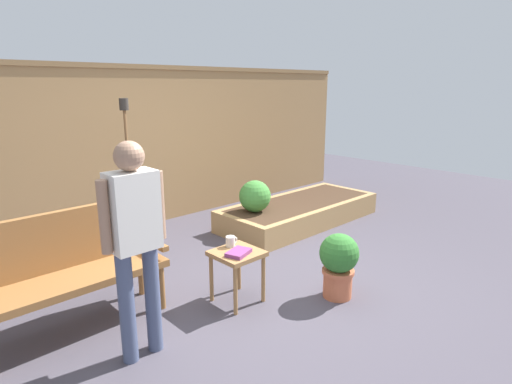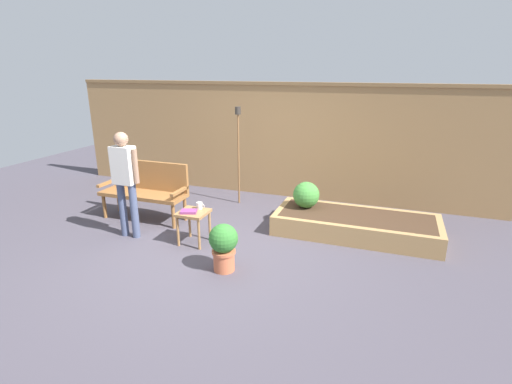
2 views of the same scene
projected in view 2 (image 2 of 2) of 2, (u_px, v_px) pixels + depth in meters
The scene contains 11 objects.
ground_plane at pixel (212, 248), 5.39m from camera, with size 14.00×14.00×0.00m, color #47424C.
fence_back at pixel (270, 139), 7.38m from camera, with size 8.40×0.14×2.16m.
garden_bench at pixel (146, 186), 6.34m from camera, with size 1.44×0.48×0.94m.
side_table at pixel (193, 217), 5.42m from camera, with size 0.40×0.40×0.48m.
cup_on_table at pixel (200, 206), 5.49m from camera, with size 0.12×0.09×0.10m.
book_on_table at pixel (189, 212), 5.35m from camera, with size 0.22×0.15×0.03m, color #7F3875.
potted_boxwood at pixel (224, 245), 4.69m from camera, with size 0.36×0.36×0.61m.
raised_planter_bed at pixel (356, 225), 5.79m from camera, with size 2.40×1.00×0.30m.
shrub_near_bench at pixel (306, 195), 6.02m from camera, with size 0.41×0.41×0.41m.
tiki_torch at pixel (238, 139), 6.82m from camera, with size 0.10×0.10×1.76m.
person_by_bench at pixel (125, 176), 5.48m from camera, with size 0.47×0.20×1.56m.
Camera 2 is at (2.24, -4.39, 2.40)m, focal length 27.03 mm.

